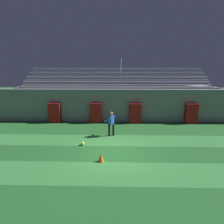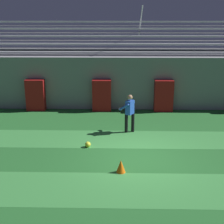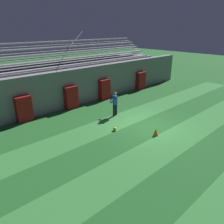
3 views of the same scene
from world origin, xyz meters
name	(u,v)px [view 2 (image 2 of 3)]	position (x,y,z in m)	size (l,w,h in m)	color
ground_plane	(139,158)	(0.00, 0.00, 0.00)	(80.00, 80.00, 0.00)	#236028
turf_stripe_mid	(143,189)	(0.00, -2.09, 0.00)	(28.00, 1.96, 0.01)	#38843D
turf_stripe_far	(136,139)	(0.00, 1.83, 0.00)	(28.00, 1.96, 0.01)	#38843D
back_wall	(132,83)	(0.00, 6.50, 1.40)	(24.00, 0.60, 2.80)	gray
padding_pillar_gate_left	(102,95)	(-1.64, 5.95, 0.83)	(0.99, 0.44, 1.66)	maroon
padding_pillar_gate_right	(164,96)	(1.64, 5.95, 0.83)	(0.99, 0.44, 1.66)	maroon
padding_pillar_far_left	(36,95)	(-5.18, 5.95, 0.83)	(0.99, 0.44, 1.66)	maroon
bleacher_stand	(131,74)	(0.00, 8.84, 1.50)	(18.00, 4.05, 5.43)	gray
goalkeeper	(129,111)	(-0.27, 2.69, 0.95)	(0.71, 0.73, 1.67)	black
soccer_ball	(88,144)	(-1.91, 0.96, 0.11)	(0.22, 0.22, 0.22)	yellow
traffic_cone	(121,166)	(-0.65, -1.05, 0.21)	(0.30, 0.30, 0.42)	orange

